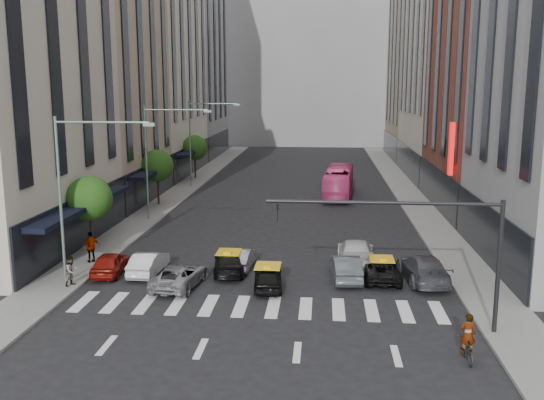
% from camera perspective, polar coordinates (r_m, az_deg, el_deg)
% --- Properties ---
extents(ground, '(160.00, 160.00, 0.00)m').
position_cam_1_polar(ground, '(28.86, -1.35, -11.08)').
color(ground, black).
rests_on(ground, ground).
extents(sidewalk_left, '(3.00, 96.00, 0.15)m').
position_cam_1_polar(sidewalk_left, '(59.40, -9.32, 0.28)').
color(sidewalk_left, slate).
rests_on(sidewalk_left, ground).
extents(sidewalk_right, '(3.00, 96.00, 0.15)m').
position_cam_1_polar(sidewalk_right, '(58.26, 13.20, -0.07)').
color(sidewalk_right, slate).
rests_on(sidewalk_right, ground).
extents(building_left_a, '(8.00, 18.00, 28.00)m').
position_cam_1_polar(building_left_a, '(42.70, -23.78, 14.26)').
color(building_left_a, beige).
rests_on(building_left_a, ground).
extents(building_left_b, '(8.00, 16.00, 24.00)m').
position_cam_1_polar(building_left_b, '(58.16, -15.54, 11.62)').
color(building_left_b, tan).
rests_on(building_left_b, ground).
extents(building_left_c, '(8.00, 20.00, 36.00)m').
position_cam_1_polar(building_left_c, '(75.66, -10.91, 16.09)').
color(building_left_c, beige).
rests_on(building_left_c, ground).
extents(building_left_d, '(8.00, 18.00, 30.00)m').
position_cam_1_polar(building_left_d, '(93.87, -7.65, 13.27)').
color(building_left_d, gray).
rests_on(building_left_d, ground).
extents(building_right_b, '(8.00, 18.00, 26.00)m').
position_cam_1_polar(building_right_b, '(55.50, 20.00, 12.47)').
color(building_right_b, brown).
rests_on(building_right_b, ground).
extents(building_right_c, '(8.00, 20.00, 40.00)m').
position_cam_1_polar(building_right_c, '(74.56, 16.44, 17.48)').
color(building_right_c, beige).
rests_on(building_right_c, ground).
extents(building_right_d, '(8.00, 18.00, 28.00)m').
position_cam_1_polar(building_right_d, '(92.77, 13.87, 12.47)').
color(building_right_d, tan).
rests_on(building_right_d, ground).
extents(building_far, '(30.00, 10.00, 36.00)m').
position_cam_1_polar(building_far, '(111.91, 3.41, 14.47)').
color(building_far, gray).
rests_on(building_far, ground).
extents(tree_near, '(2.88, 2.88, 4.95)m').
position_cam_1_polar(tree_near, '(40.11, -16.80, 0.12)').
color(tree_near, black).
rests_on(tree_near, sidewalk_left).
extents(tree_mid, '(2.88, 2.88, 4.95)m').
position_cam_1_polar(tree_mid, '(55.11, -10.74, 3.19)').
color(tree_mid, black).
rests_on(tree_mid, sidewalk_left).
extents(tree_far, '(2.88, 2.88, 4.95)m').
position_cam_1_polar(tree_far, '(70.55, -7.28, 4.91)').
color(tree_far, black).
rests_on(tree_far, sidewalk_left).
extents(streetlamp_near, '(5.38, 0.25, 9.00)m').
position_cam_1_polar(streetlamp_near, '(33.61, -17.93, 1.97)').
color(streetlamp_near, gray).
rests_on(streetlamp_near, sidewalk_left).
extents(streetlamp_mid, '(5.38, 0.25, 9.00)m').
position_cam_1_polar(streetlamp_mid, '(48.64, -10.71, 4.87)').
color(streetlamp_mid, gray).
rests_on(streetlamp_mid, sidewalk_left).
extents(streetlamp_far, '(5.38, 0.25, 9.00)m').
position_cam_1_polar(streetlamp_far, '(64.14, -6.90, 6.37)').
color(streetlamp_far, gray).
rests_on(streetlamp_far, sidewalk_left).
extents(traffic_signal, '(10.10, 0.20, 6.00)m').
position_cam_1_polar(traffic_signal, '(26.82, 14.96, -3.12)').
color(traffic_signal, black).
rests_on(traffic_signal, ground).
extents(liberty_sign, '(0.30, 0.70, 4.00)m').
position_cam_1_polar(liberty_sign, '(47.86, 16.51, 4.64)').
color(liberty_sign, red).
rests_on(liberty_sign, ground).
extents(car_red, '(1.80, 3.95, 1.32)m').
position_cam_1_polar(car_red, '(36.23, -14.98, -5.77)').
color(car_red, maroon).
rests_on(car_red, ground).
extents(car_white_front, '(1.52, 4.04, 1.32)m').
position_cam_1_polar(car_white_front, '(35.78, -11.54, -5.82)').
color(car_white_front, silver).
rests_on(car_white_front, ground).
extents(car_silver, '(2.65, 4.76, 1.26)m').
position_cam_1_polar(car_silver, '(33.26, -8.73, -7.06)').
color(car_silver, '#929297').
rests_on(car_silver, ground).
extents(taxi_left, '(2.32, 4.48, 1.24)m').
position_cam_1_polar(taxi_left, '(35.31, -4.07, -5.91)').
color(taxi_left, black).
rests_on(taxi_left, ground).
extents(taxi_center, '(1.79, 3.79, 1.25)m').
position_cam_1_polar(taxi_center, '(32.59, -0.38, -7.31)').
color(taxi_center, black).
rests_on(taxi_center, ground).
extents(car_grey_mid, '(1.79, 4.35, 1.40)m').
position_cam_1_polar(car_grey_mid, '(34.33, 6.95, -6.32)').
color(car_grey_mid, '#464A4F').
rests_on(car_grey_mid, ground).
extents(taxi_right, '(1.99, 4.29, 1.19)m').
position_cam_1_polar(taxi_right, '(34.61, 10.24, -6.45)').
color(taxi_right, black).
rests_on(taxi_right, ground).
extents(car_grey_curb, '(2.56, 5.36, 1.51)m').
position_cam_1_polar(car_grey_curb, '(34.76, 14.06, -6.26)').
color(car_grey_curb, '#414248').
rests_on(car_grey_curb, ground).
extents(car_row2_left, '(1.50, 3.80, 1.23)m').
position_cam_1_polar(car_row2_left, '(36.17, -2.94, -5.50)').
color(car_row2_left, '#95959A').
rests_on(car_row2_left, ground).
extents(car_row2_right, '(2.29, 5.35, 1.54)m').
position_cam_1_polar(car_row2_right, '(37.21, 7.87, -4.88)').
color(car_row2_right, silver).
rests_on(car_row2_right, ground).
extents(bus, '(3.27, 10.60, 2.91)m').
position_cam_1_polar(bus, '(59.46, 6.29, 1.72)').
color(bus, '#D23E79').
rests_on(bus, ground).
extents(motorcycle, '(0.65, 1.70, 0.88)m').
position_cam_1_polar(motorcycle, '(25.80, 17.85, -13.31)').
color(motorcycle, '#232326').
rests_on(motorcycle, ground).
extents(rider, '(0.64, 0.44, 1.72)m').
position_cam_1_polar(rider, '(25.31, 18.02, -10.61)').
color(rider, gray).
rests_on(rider, motorcycle).
extents(pedestrian_near, '(0.89, 0.97, 1.62)m').
position_cam_1_polar(pedestrian_near, '(34.33, -18.36, -6.35)').
color(pedestrian_near, gray).
rests_on(pedestrian_near, sidewalk_left).
extents(pedestrian_far, '(1.14, 1.06, 1.88)m').
position_cam_1_polar(pedestrian_far, '(38.37, -16.66, -4.26)').
color(pedestrian_far, gray).
rests_on(pedestrian_far, sidewalk_left).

